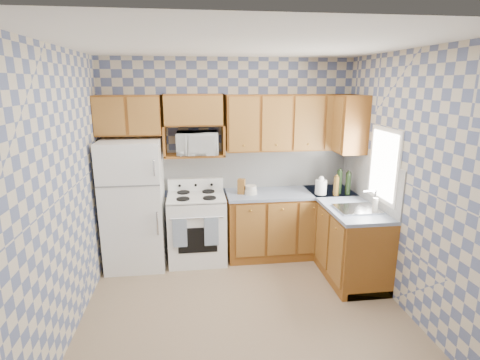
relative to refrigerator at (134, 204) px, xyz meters
name	(u,v)px	position (x,y,z in m)	size (l,w,h in m)	color
floor	(244,310)	(1.27, -1.25, -0.84)	(3.40, 3.40, 0.00)	#8B7055
back_wall	(229,158)	(1.27, 0.35, 0.51)	(3.40, 0.02, 2.70)	slate
right_wall	(406,184)	(2.97, -1.25, 0.51)	(0.02, 3.20, 2.70)	slate
backsplash_back	(257,168)	(1.68, 0.34, 0.36)	(2.60, 0.01, 0.56)	white
backsplash_right	(369,179)	(2.96, -0.45, 0.36)	(0.01, 1.60, 0.56)	white
refrigerator	(134,204)	(0.00, 0.00, 0.00)	(0.75, 0.70, 1.68)	white
stove_body	(197,229)	(0.80, 0.03, -0.39)	(0.76, 0.65, 0.90)	white
cooktop	(196,197)	(0.80, 0.03, 0.07)	(0.76, 0.65, 0.03)	silver
backguard	(196,184)	(0.80, 0.30, 0.16)	(0.76, 0.08, 0.17)	white
dish_towel_left	(180,233)	(0.58, -0.32, -0.30)	(0.18, 0.03, 0.38)	navy
dish_towel_right	(211,231)	(0.98, -0.32, -0.30)	(0.18, 0.03, 0.38)	navy
base_cabinets_back	(289,224)	(2.10, 0.05, -0.40)	(1.75, 0.60, 0.88)	brown
base_cabinets_right	(342,236)	(2.67, -0.45, -0.40)	(0.60, 1.60, 0.88)	brown
countertop_back	(291,193)	(2.10, 0.05, 0.06)	(1.77, 0.63, 0.04)	slate
countertop_right	(344,202)	(2.67, -0.45, 0.06)	(0.63, 1.60, 0.04)	slate
upper_cabinets_back	(290,123)	(2.10, 0.19, 1.01)	(1.75, 0.33, 0.74)	brown
upper_cabinets_fridge	(129,115)	(-0.02, 0.19, 1.13)	(0.82, 0.33, 0.50)	brown
upper_cabinets_right	(346,123)	(2.81, 0.00, 1.01)	(0.33, 0.70, 0.74)	brown
microwave_shelf	(195,155)	(0.80, 0.19, 0.60)	(0.80, 0.33, 0.03)	brown
microwave	(197,143)	(0.84, 0.17, 0.76)	(0.54, 0.36, 0.30)	white
sink	(357,209)	(2.67, -0.80, 0.09)	(0.48, 0.40, 0.03)	#B7B7BC
window	(384,165)	(2.96, -0.80, 0.61)	(0.02, 0.66, 0.86)	white
bottle_0	(339,182)	(2.71, -0.14, 0.24)	(0.07, 0.07, 0.32)	black
bottle_1	(348,184)	(2.81, -0.20, 0.23)	(0.07, 0.07, 0.30)	black
bottle_2	(348,183)	(2.85, -0.10, 0.22)	(0.07, 0.07, 0.28)	brown
bottle_3	(336,186)	(2.64, -0.21, 0.21)	(0.07, 0.07, 0.26)	brown
knife_block	(241,186)	(1.41, 0.03, 0.18)	(0.09, 0.09, 0.20)	brown
electric_kettle	(321,187)	(2.47, -0.12, 0.18)	(0.15, 0.15, 0.19)	white
food_containers	(251,190)	(1.54, 0.00, 0.14)	(0.17, 0.17, 0.12)	beige
soap_bottle	(375,205)	(2.84, -0.91, 0.17)	(0.06, 0.06, 0.17)	beige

